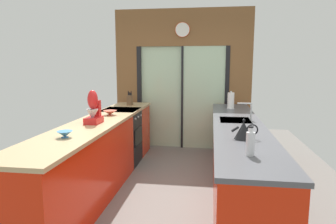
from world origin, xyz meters
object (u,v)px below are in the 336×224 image
Objects in this scene: oven_range at (121,137)px; soap_bottle at (250,143)px; mixing_bowl_far at (110,113)px; kettle at (244,130)px; paper_towel_roll at (231,101)px; stand_mixer at (93,111)px; mixing_bowl_near at (65,134)px; knife_block at (130,100)px.

oven_range is 2.98m from soap_bottle.
mixing_bowl_far is at bearing -88.18° from oven_range.
mixing_bowl_far is 2.14m from kettle.
oven_range is 1.93m from paper_towel_roll.
mixing_bowl_near is at bearing -90.00° from stand_mixer.
mixing_bowl_near is at bearing -89.46° from oven_range.
mixing_bowl_far reaches higher than mixing_bowl_near.
kettle is at bearing -51.89° from knife_block.
kettle is 2.10m from paper_towel_roll.
knife_block is at bearing 90.00° from stand_mixer.
mixing_bowl_near is 1.82m from soap_bottle.
soap_bottle is (1.78, -0.35, 0.07)m from mixing_bowl_near.
knife_block is (-0.00, 1.09, 0.06)m from mixing_bowl_far.
oven_range is 2.19× the size of stand_mixer.
knife_block reaches higher than mixing_bowl_near.
oven_range is at bearing 90.89° from stand_mixer.
soap_bottle is at bearing -52.09° from oven_range.
kettle is 0.88× the size of paper_towel_roll.
mixing_bowl_near is at bearing -127.82° from paper_towel_roll.
oven_range is at bearing -92.06° from knife_block.
kettle is at bearing -33.49° from mixing_bowl_far.
mixing_bowl_near is 1.38m from mixing_bowl_far.
mixing_bowl_far is at bearing 146.51° from kettle.
stand_mixer is (0.00, 0.76, 0.12)m from mixing_bowl_near.
oven_range is 3.77× the size of soap_bottle.
stand_mixer reaches higher than knife_block.
stand_mixer is 1.41× the size of paper_towel_roll.
stand_mixer is (0.00, -1.70, 0.07)m from knife_block.
kettle is at bearing 89.80° from soap_bottle.
mixing_bowl_near is 1.79m from kettle.
paper_towel_roll is (1.78, -0.17, 0.04)m from knife_block.
mixing_bowl_near is 0.53× the size of paper_towel_roll.
stand_mixer is at bearing 147.88° from soap_bottle.
stand_mixer reaches higher than mixing_bowl_near.
stand_mixer is 2.10m from soap_bottle.
mixing_bowl_far is at bearing 135.85° from soap_bottle.
stand_mixer is 1.87m from kettle.
oven_range is 1.35m from stand_mixer.
stand_mixer is at bearing -90.00° from mixing_bowl_far.
kettle is at bearing -44.35° from oven_range.
mixing_bowl_far is 0.78× the size of kettle.
soap_bottle is (1.78, -2.82, 0.01)m from knife_block.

